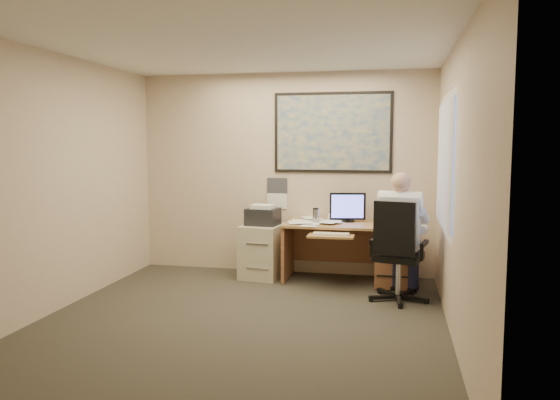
% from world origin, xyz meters
% --- Properties ---
extents(room_shell, '(4.00, 4.50, 2.70)m').
position_xyz_m(room_shell, '(0.00, 0.00, 1.35)').
color(room_shell, '#332F27').
rests_on(room_shell, ground).
extents(desk, '(1.60, 0.97, 1.12)m').
position_xyz_m(desk, '(1.22, 1.90, 0.44)').
color(desk, '#A97D48').
rests_on(desk, ground).
extents(world_map, '(1.56, 0.03, 1.06)m').
position_xyz_m(world_map, '(0.65, 2.23, 1.90)').
color(world_map, '#1E4C93').
rests_on(world_map, room_shell).
extents(wall_calendar, '(0.28, 0.01, 0.42)m').
position_xyz_m(wall_calendar, '(-0.10, 2.24, 1.08)').
color(wall_calendar, white).
rests_on(wall_calendar, room_shell).
extents(window_blinds, '(0.06, 1.40, 1.30)m').
position_xyz_m(window_blinds, '(1.97, 0.80, 1.55)').
color(window_blinds, beige).
rests_on(window_blinds, room_shell).
extents(filing_cabinet, '(0.57, 0.65, 0.96)m').
position_xyz_m(filing_cabinet, '(-0.21, 1.88, 0.41)').
color(filing_cabinet, beige).
rests_on(filing_cabinet, ground).
extents(office_chair, '(0.82, 0.82, 1.14)m').
position_xyz_m(office_chair, '(1.54, 1.10, 0.33)').
color(office_chair, black).
rests_on(office_chair, ground).
extents(person, '(0.74, 0.95, 1.44)m').
position_xyz_m(person, '(1.53, 1.18, 0.72)').
color(person, white).
rests_on(person, office_chair).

